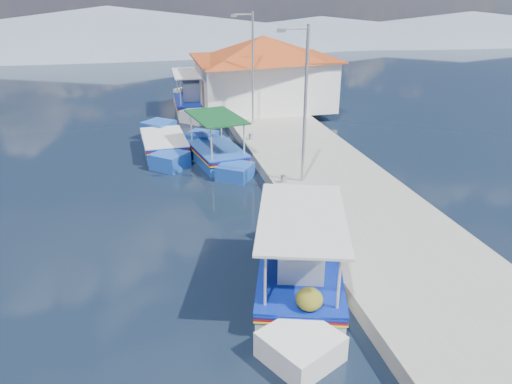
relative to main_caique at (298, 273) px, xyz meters
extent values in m
plane|color=black|center=(-2.37, 4.46, -0.49)|extent=(160.00, 160.00, 0.00)
cube|color=gray|center=(3.53, 10.46, -0.24)|extent=(5.00, 44.00, 0.50)
cylinder|color=#A5A8AD|center=(1.43, 1.46, 0.16)|extent=(0.20, 0.20, 0.30)
cylinder|color=#A5A8AD|center=(1.43, 6.46, 0.16)|extent=(0.20, 0.20, 0.30)
cylinder|color=#A5A8AD|center=(1.43, 12.46, 0.16)|extent=(0.20, 0.20, 0.30)
cylinder|color=#A5A8AD|center=(1.43, 18.46, 0.16)|extent=(0.20, 0.20, 0.30)
cube|color=silver|center=(0.02, -0.07, -0.27)|extent=(3.31, 4.67, 0.93)
cube|color=silver|center=(-0.81, 2.60, -0.15)|extent=(2.08, 2.08, 1.02)
cube|color=silver|center=(0.83, -2.66, -0.27)|extent=(2.03, 2.03, 0.88)
cube|color=navy|center=(0.02, -0.07, 0.16)|extent=(3.41, 4.82, 0.06)
cube|color=maroon|center=(0.02, -0.07, 0.08)|extent=(3.41, 4.82, 0.05)
cube|color=#FFF31C|center=(0.02, -0.07, 0.01)|extent=(3.41, 4.82, 0.04)
cube|color=navy|center=(0.02, -0.07, 0.23)|extent=(3.41, 4.78, 0.05)
cube|color=brown|center=(0.02, -0.07, 0.20)|extent=(3.12, 4.54, 0.05)
cube|color=silver|center=(0.11, -0.35, 0.73)|extent=(1.50, 1.56, 1.07)
cube|color=silver|center=(0.11, -0.35, 1.29)|extent=(1.63, 1.69, 0.06)
cylinder|color=beige|center=(-1.33, 1.37, 0.98)|extent=(0.07, 0.07, 1.56)
cylinder|color=beige|center=(0.31, 1.88, 0.98)|extent=(0.07, 0.07, 1.56)
cylinder|color=beige|center=(-0.27, -2.02, 0.98)|extent=(0.07, 0.07, 1.56)
cylinder|color=beige|center=(1.37, -1.51, 0.98)|extent=(0.07, 0.07, 1.56)
cube|color=silver|center=(0.02, -0.07, 1.75)|extent=(3.41, 4.71, 0.07)
ellipsoid|color=#515316|center=(-0.76, 1.11, 0.47)|extent=(0.74, 0.81, 0.56)
ellipsoid|color=#515316|center=(-0.25, 1.78, 0.43)|extent=(0.62, 0.69, 0.47)
ellipsoid|color=#515316|center=(0.73, -1.69, 0.44)|extent=(0.66, 0.73, 0.50)
sphere|color=#D14506|center=(0.78, 0.77, 0.93)|extent=(0.39, 0.39, 0.39)
cube|color=#1C4DAD|center=(-0.56, 10.83, -0.28)|extent=(2.54, 3.85, 0.91)
cube|color=#1C4DAD|center=(-0.11, 13.18, -0.16)|extent=(1.92, 1.92, 1.01)
cube|color=#1C4DAD|center=(-0.99, 8.55, -0.28)|extent=(1.86, 1.86, 0.86)
cube|color=navy|center=(-0.56, 10.83, 0.15)|extent=(2.62, 3.97, 0.06)
cube|color=maroon|center=(-0.56, 10.83, 0.07)|extent=(2.62, 3.97, 0.05)
cube|color=#FFF31C|center=(-0.56, 10.83, 0.00)|extent=(2.62, 3.97, 0.04)
cube|color=#1C4DAD|center=(-0.56, 10.83, 0.21)|extent=(2.63, 3.94, 0.05)
cube|color=brown|center=(-0.56, 10.83, 0.18)|extent=(2.38, 3.76, 0.05)
cylinder|color=beige|center=(-1.03, 12.44, 0.95)|extent=(0.07, 0.07, 1.53)
cylinder|color=beige|center=(0.47, 12.16, 0.95)|extent=(0.07, 0.07, 1.53)
cylinder|color=beige|center=(-1.59, 9.50, 0.95)|extent=(0.07, 0.07, 1.53)
cylinder|color=beige|center=(-0.08, 9.22, 0.95)|extent=(0.07, 0.07, 1.53)
cube|color=#0E4720|center=(-0.56, 10.83, 1.72)|extent=(2.63, 3.87, 0.07)
cube|color=#1C4DAD|center=(-2.92, 12.92, -0.24)|extent=(2.16, 3.84, 1.04)
cube|color=#1C4DAD|center=(-2.79, 15.42, -0.11)|extent=(2.01, 2.01, 1.15)
cube|color=#1C4DAD|center=(-3.04, 10.49, -0.24)|extent=(1.95, 1.95, 0.99)
cube|color=navy|center=(-2.92, 12.92, 0.24)|extent=(2.23, 3.96, 0.07)
cube|color=maroon|center=(-2.92, 12.92, 0.15)|extent=(2.23, 3.96, 0.05)
cube|color=#FFF31C|center=(-2.92, 12.92, 0.07)|extent=(2.23, 3.96, 0.04)
cube|color=silver|center=(-2.92, 12.92, 0.32)|extent=(2.24, 3.92, 0.05)
cube|color=brown|center=(-2.92, 12.92, 0.28)|extent=(2.00, 3.76, 0.05)
cube|color=silver|center=(-0.52, 21.28, -0.25)|extent=(2.38, 4.42, 1.03)
cube|color=silver|center=(-0.59, 24.19, -0.12)|extent=(2.31, 2.31, 1.14)
cube|color=silver|center=(-0.45, 18.46, -0.25)|extent=(2.25, 2.25, 0.97)
cube|color=navy|center=(-0.52, 21.28, 0.23)|extent=(2.45, 4.55, 0.06)
cube|color=maroon|center=(-0.52, 21.28, 0.14)|extent=(2.45, 4.55, 0.05)
cube|color=#FFF31C|center=(-0.52, 21.28, 0.07)|extent=(2.45, 4.55, 0.04)
cube|color=navy|center=(-0.52, 21.28, 0.30)|extent=(2.47, 4.51, 0.05)
cube|color=brown|center=(-0.52, 21.28, 0.27)|extent=(2.20, 4.33, 0.05)
cube|color=silver|center=(-0.51, 20.96, 0.87)|extent=(1.29, 1.44, 1.19)
cube|color=silver|center=(-0.51, 20.96, 1.49)|extent=(1.40, 1.55, 0.06)
cylinder|color=beige|center=(-1.47, 23.09, 1.14)|extent=(0.08, 0.08, 1.73)
cylinder|color=beige|center=(0.34, 23.13, 1.14)|extent=(0.08, 0.08, 1.73)
cylinder|color=beige|center=(-1.38, 19.43, 1.14)|extent=(0.08, 0.08, 1.73)
cylinder|color=beige|center=(0.44, 19.47, 1.14)|extent=(0.08, 0.08, 1.73)
cube|color=silver|center=(-0.52, 21.28, 2.00)|extent=(2.50, 4.42, 0.08)
cube|color=white|center=(3.83, 19.46, 1.51)|extent=(8.00, 6.00, 3.00)
cube|color=#B13E18|center=(3.83, 19.46, 3.06)|extent=(8.64, 6.48, 0.10)
pyramid|color=#B13E18|center=(3.83, 19.46, 3.71)|extent=(10.49, 10.49, 1.40)
cube|color=brown|center=(-0.15, 18.46, 1.01)|extent=(0.06, 1.00, 2.00)
cube|color=navy|center=(-0.15, 20.96, 1.61)|extent=(0.06, 1.20, 0.90)
cylinder|color=#A5A8AD|center=(2.23, 6.46, 3.01)|extent=(0.12, 0.12, 6.00)
cylinder|color=#A5A8AD|center=(1.73, 6.46, 5.86)|extent=(1.00, 0.08, 0.08)
cube|color=#A5A8AD|center=(1.23, 6.46, 5.81)|extent=(0.30, 0.14, 0.14)
cylinder|color=#A5A8AD|center=(2.23, 15.46, 3.01)|extent=(0.12, 0.12, 6.00)
cylinder|color=#A5A8AD|center=(1.73, 15.46, 5.86)|extent=(1.00, 0.08, 0.08)
cube|color=#A5A8AD|center=(1.23, 15.46, 5.81)|extent=(0.30, 0.14, 0.14)
cone|color=slate|center=(-7.37, 60.46, 1.96)|extent=(96.00, 96.00, 5.50)
cone|color=slate|center=(22.63, 60.46, 1.11)|extent=(76.80, 76.80, 3.80)
cone|color=slate|center=(47.63, 60.46, 1.31)|extent=(89.60, 89.60, 4.20)
camera|label=1|loc=(-3.72, -10.86, 7.31)|focal=34.15mm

